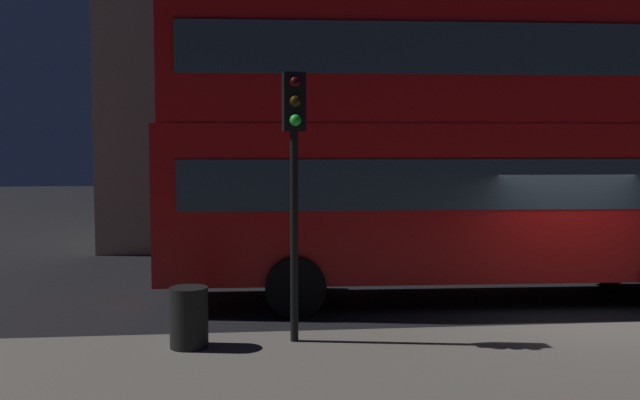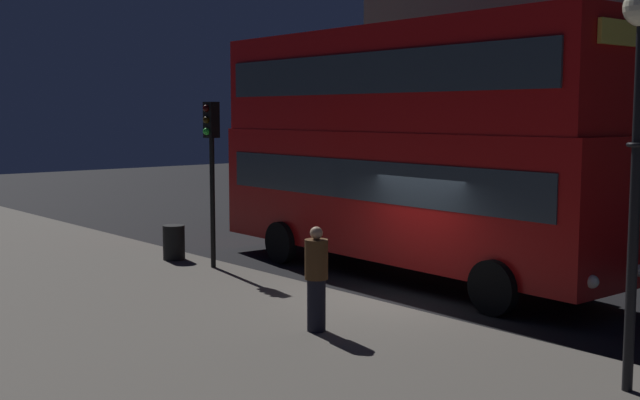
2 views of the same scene
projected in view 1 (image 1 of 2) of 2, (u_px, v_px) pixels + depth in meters
name	position (u px, v px, depth m)	size (l,w,h in m)	color
ground_plane	(581.00, 323.00, 12.68)	(80.00, 80.00, 0.00)	black
double_decker_bus	(452.00, 135.00, 14.23)	(11.30, 3.00, 5.76)	#B20F0F
traffic_light_near_kerb	(294.00, 149.00, 10.83)	(0.34, 0.37, 3.97)	black
litter_bin	(189.00, 317.00, 10.70)	(0.55, 0.55, 0.88)	black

